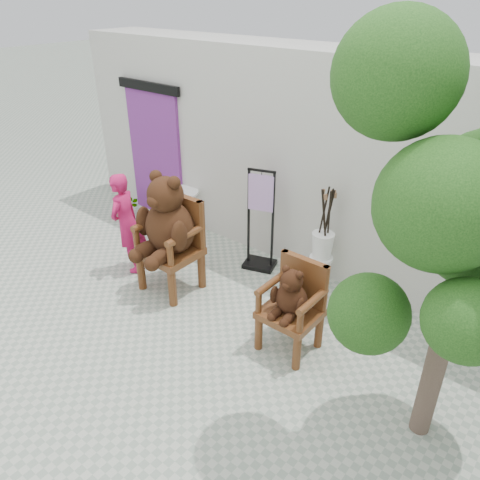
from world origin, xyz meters
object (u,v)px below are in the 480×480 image
at_px(person, 128,224).
at_px(display_stand, 260,231).
at_px(stool_bucket, 322,245).
at_px(cafe_table, 181,206).
at_px(chair_small, 293,300).
at_px(chair_big, 168,227).

xyz_separation_m(person, display_stand, (1.44, 1.21, -0.14)).
bearing_deg(stool_bucket, person, -150.86).
distance_m(cafe_table, stool_bucket, 2.69).
height_order(cafe_table, display_stand, display_stand).
distance_m(display_stand, stool_bucket, 0.96).
bearing_deg(chair_small, cafe_table, 157.25).
height_order(chair_small, cafe_table, chair_small).
relative_size(chair_big, display_stand, 1.10).
bearing_deg(cafe_table, person, -77.52).
height_order(chair_small, person, person).
bearing_deg(display_stand, person, -157.90).
xyz_separation_m(chair_small, person, (-2.76, -0.05, 0.08)).
bearing_deg(chair_big, chair_small, 0.75).
distance_m(chair_big, person, 0.86).
height_order(chair_big, display_stand, chair_big).
bearing_deg(chair_small, chair_big, -179.25).
relative_size(person, cafe_table, 2.05).
bearing_deg(chair_small, display_stand, 138.64).
height_order(chair_big, cafe_table, chair_big).
xyz_separation_m(chair_big, stool_bucket, (1.55, 1.31, -0.29)).
bearing_deg(person, chair_big, 73.89).
height_order(chair_big, stool_bucket, chair_big).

